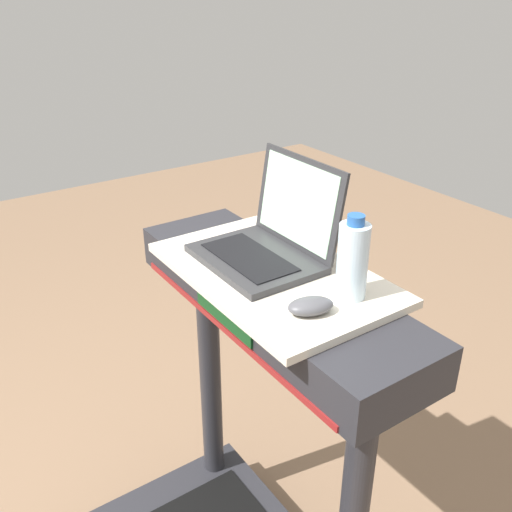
{
  "coord_description": "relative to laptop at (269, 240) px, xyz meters",
  "views": [
    {
      "loc": [
        0.98,
        -0.02,
        1.73
      ],
      "look_at": [
        0.0,
        0.65,
        1.14
      ],
      "focal_mm": 39.88,
      "sensor_mm": 36.0,
      "label": 1
    }
  ],
  "objects": [
    {
      "name": "computer_mouse",
      "position": [
        0.26,
        -0.08,
        -0.03
      ],
      "size": [
        0.09,
        0.11,
        0.03
      ],
      "primitive_type": "ellipsoid",
      "rotation": [
        0.0,
        0.0,
        -0.33
      ],
      "color": "#4C4C51",
      "rests_on": "desk_board"
    },
    {
      "name": "laptop",
      "position": [
        0.0,
        0.0,
        0.0
      ],
      "size": [
        0.31,
        0.27,
        0.24
      ],
      "rotation": [
        0.0,
        0.0,
        0.04
      ],
      "color": "#2D2D30",
      "rests_on": "desk_board"
    },
    {
      "name": "desk_board",
      "position": [
        0.06,
        -0.03,
        -0.06
      ],
      "size": [
        0.61,
        0.38,
        0.02
      ],
      "primitive_type": "cube",
      "color": "beige",
      "rests_on": "treadmill_base"
    },
    {
      "name": "water_bottle",
      "position": [
        0.26,
        0.04,
        0.04
      ],
      "size": [
        0.07,
        0.07,
        0.19
      ],
      "color": "silver",
      "rests_on": "desk_board"
    }
  ]
}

